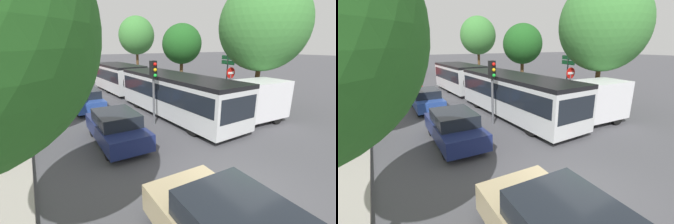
# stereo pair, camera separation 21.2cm
# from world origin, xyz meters

# --- Properties ---
(ground_plane) EXTENTS (200.00, 200.00, 0.00)m
(ground_plane) POSITION_xyz_m (0.00, 0.00, 0.00)
(ground_plane) COLOR #47474C
(kerb_strip_left) EXTENTS (3.20, 43.24, 0.14)m
(kerb_strip_left) POSITION_xyz_m (-6.98, 16.62, 0.07)
(kerb_strip_left) COLOR #9E998E
(kerb_strip_left) RESTS_ON ground
(articulated_bus) EXTENTS (3.17, 16.87, 2.49)m
(articulated_bus) POSITION_xyz_m (2.09, 10.75, 1.44)
(articulated_bus) COLOR silver
(articulated_bus) RESTS_ON ground
(city_bus_rear) EXTENTS (3.55, 11.89, 2.52)m
(city_bus_rear) POSITION_xyz_m (-2.00, 33.24, 1.46)
(city_bus_rear) COLOR red
(city_bus_rear) RESTS_ON ground
(queued_car_navy) EXTENTS (1.87, 4.21, 1.45)m
(queued_car_navy) POSITION_xyz_m (-2.11, 5.17, 0.73)
(queued_car_navy) COLOR navy
(queued_car_navy) RESTS_ON ground
(queued_car_blue) EXTENTS (1.79, 4.04, 1.39)m
(queued_car_blue) POSITION_xyz_m (-2.06, 11.27, 0.70)
(queued_car_blue) COLOR #284799
(queued_car_blue) RESTS_ON ground
(queued_car_red) EXTENTS (1.73, 3.91, 1.35)m
(queued_car_red) POSITION_xyz_m (-2.20, 17.81, 0.68)
(queued_car_red) COLOR #B21E19
(queued_car_red) RESTS_ON ground
(white_van) EXTENTS (5.08, 2.18, 2.31)m
(white_van) POSITION_xyz_m (4.79, 3.94, 1.24)
(white_van) COLOR silver
(white_van) RESTS_ON ground
(traffic_light) EXTENTS (0.36, 0.39, 3.40)m
(traffic_light) POSITION_xyz_m (0.43, 6.44, 2.50)
(traffic_light) COLOR #56595E
(traffic_light) RESTS_ON ground
(no_entry_sign) EXTENTS (0.70, 0.08, 2.82)m
(no_entry_sign) POSITION_xyz_m (5.84, 6.27, 1.88)
(no_entry_sign) COLOR #56595E
(no_entry_sign) RESTS_ON ground
(direction_sign_post) EXTENTS (0.27, 1.39, 3.60)m
(direction_sign_post) POSITION_xyz_m (7.17, 7.88, 2.55)
(direction_sign_post) COLOR #56595E
(direction_sign_post) RESTS_ON ground
(tree_right_near) EXTENTS (5.19, 5.19, 7.96)m
(tree_right_near) POSITION_xyz_m (7.24, 5.42, 5.13)
(tree_right_near) COLOR #51381E
(tree_right_near) RESTS_ON ground
(tree_right_mid) EXTENTS (3.76, 3.76, 6.12)m
(tree_right_mid) POSITION_xyz_m (7.82, 14.58, 4.23)
(tree_right_mid) COLOR #51381E
(tree_right_mid) RESTS_ON ground
(tree_right_far) EXTENTS (4.64, 4.64, 7.75)m
(tree_right_far) POSITION_xyz_m (7.65, 24.71, 5.32)
(tree_right_far) COLOR #51381E
(tree_right_far) RESTS_ON ground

